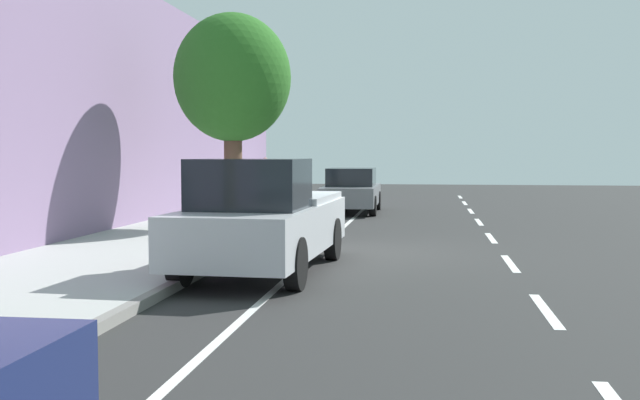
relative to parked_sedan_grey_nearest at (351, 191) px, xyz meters
name	(u,v)px	position (x,y,z in m)	size (l,w,h in m)	color
ground	(357,252)	(-1.11, 10.12, -0.75)	(66.57, 66.57, 0.00)	#2B2B2B
sidewalk	(155,245)	(3.25, 10.12, -0.68)	(3.96, 41.61, 0.14)	#AAADA7
curb_edge	(249,246)	(1.19, 10.12, -0.68)	(0.16, 41.61, 0.14)	gray
lane_stripe_centre	(499,249)	(-4.06, 9.32, -0.75)	(0.14, 40.00, 0.01)	white
lane_stripe_bike_edge	(318,251)	(-0.28, 10.12, -0.75)	(0.12, 41.61, 0.01)	white
building_facade	(54,96)	(5.48, 10.12, 2.51)	(0.50, 41.61, 6.53)	slate
parked_sedan_grey_nearest	(351,191)	(0.00, 0.00, 0.00)	(1.87, 4.42, 1.52)	slate
parked_pickup_silver_second	(263,220)	(0.23, 13.08, 0.15)	(2.21, 5.38, 1.95)	#B7BABF
bicycle_at_curb	(292,222)	(0.72, 7.57, -0.39)	(1.58, 0.77, 0.73)	black
cyclist_with_backpack	(286,191)	(0.94, 7.11, 0.35)	(0.52, 0.55, 1.79)	#C6B284
street_tree_near_cyclist	(233,79)	(2.42, 6.63, 3.16)	(2.99, 2.99, 5.46)	brown
pedestrian_on_phone	(265,178)	(3.15, -0.70, 0.37)	(0.62, 0.25, 1.72)	black
fire_hydrant	(176,241)	(1.62, 13.56, -0.18)	(0.22, 0.22, 0.84)	red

